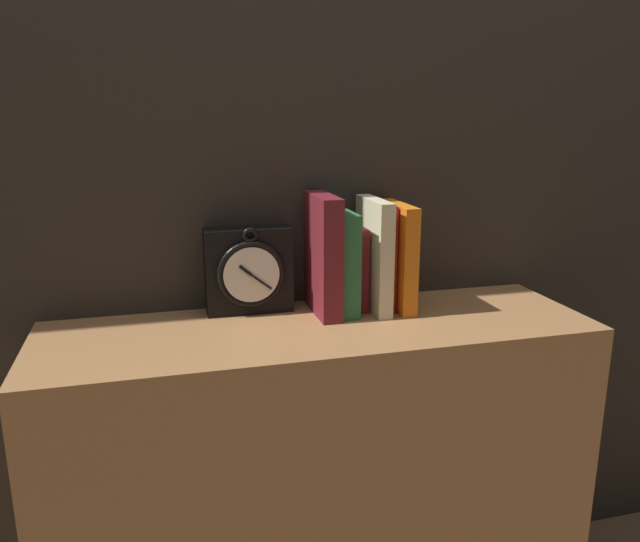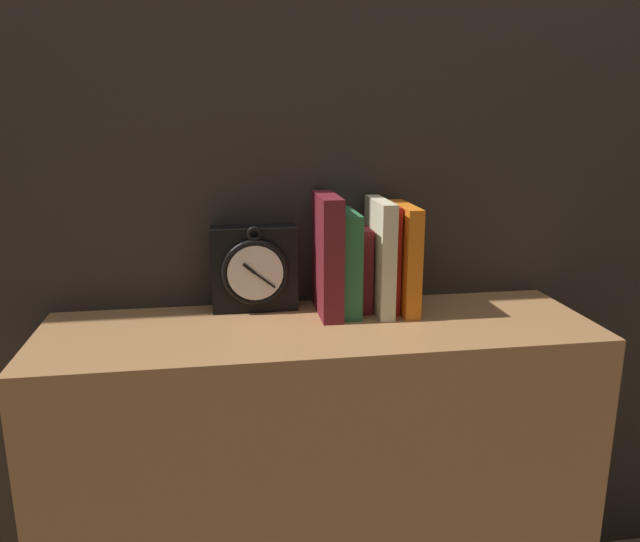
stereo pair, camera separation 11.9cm
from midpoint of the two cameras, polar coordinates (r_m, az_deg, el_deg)
name	(u,v)px [view 2 (the right image)]	position (r m, az deg, el deg)	size (l,w,h in m)	color
wall_back	(305,24)	(1.35, 1.33, 21.68)	(6.00, 0.05, 2.60)	#2D2823
bookshelf	(320,488)	(1.39, 2.60, -19.27)	(1.09, 0.33, 0.72)	#A87547
clock	(254,269)	(1.30, -3.41, 0.17)	(0.18, 0.07, 0.18)	black
book_slot0_maroon	(327,255)	(1.27, 3.37, 1.43)	(0.04, 0.16, 0.25)	maroon
book_slot1_green	(346,262)	(1.29, 5.06, 0.79)	(0.04, 0.15, 0.21)	#2B673C
book_slot2_maroon	(361,268)	(1.32, 6.32, 0.26)	(0.03, 0.11, 0.17)	maroon
book_slot3_cream	(380,256)	(1.30, 8.10, 1.32)	(0.03, 0.16, 0.23)	beige
book_slot4_red	(389,257)	(1.32, 8.95, 1.28)	(0.01, 0.13, 0.22)	#AD2117
book_slot5_orange	(404,258)	(1.31, 10.27, 1.15)	(0.03, 0.16, 0.22)	orange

